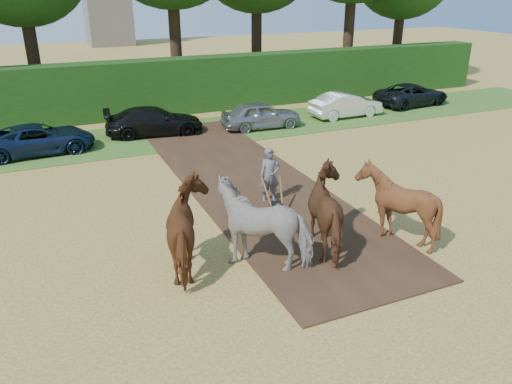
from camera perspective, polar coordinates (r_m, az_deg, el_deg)
name	(u,v)px	position (r m, az deg, el deg)	size (l,w,h in m)	color
ground	(300,286)	(12.39, 5.07, -10.60)	(120.00, 120.00, 0.00)	gold
earth_strip	(246,180)	(18.59, -1.15, 1.38)	(4.50, 17.00, 0.05)	#472D1C
grass_verge	(161,136)	(24.52, -10.81, 6.27)	(50.00, 5.00, 0.03)	#38601E
hedgerow	(139,89)	(28.47, -13.23, 11.42)	(46.00, 1.60, 3.00)	#14380F
plough_team	(299,215)	(13.29, 4.96, -2.67)	(7.68, 5.38, 2.23)	brown
parked_cars	(161,123)	(24.28, -10.84, 7.73)	(35.78, 3.46, 1.48)	#ADAFB4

